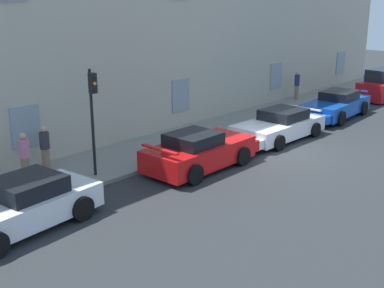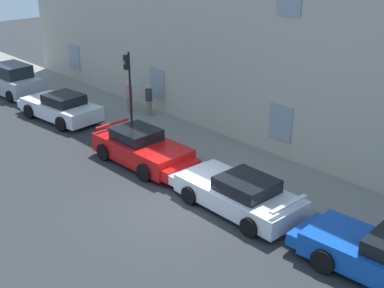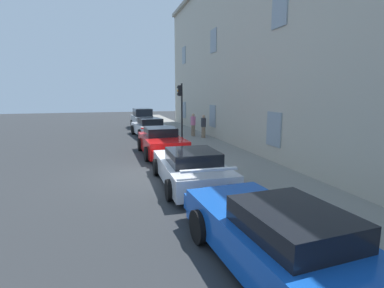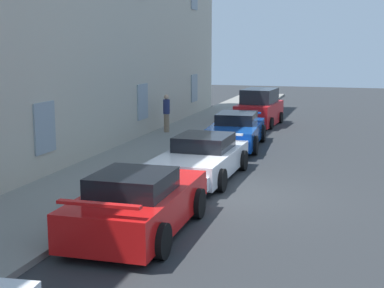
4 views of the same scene
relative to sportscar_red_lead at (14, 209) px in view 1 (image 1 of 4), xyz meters
name	(u,v)px [view 1 (image 1 of 4)]	position (x,y,z in m)	size (l,w,h in m)	color
ground_plane	(285,154)	(10.56, -1.65, -0.61)	(80.00, 80.00, 0.00)	#2B2D30
sidewalk	(206,134)	(10.56, 2.49, -0.54)	(60.00, 3.24, 0.14)	gray
building_facade	(150,6)	(10.56, 6.04, 4.95)	(39.09, 4.38, 11.08)	#BCB29E
sportscar_red_lead	(14,209)	(0.00, 0.00, 0.00)	(4.88, 2.48, 1.35)	white
sportscar_yellow_flank	(202,151)	(7.18, -0.27, 0.02)	(4.69, 2.19, 1.39)	red
sportscar_white_middle	(276,127)	(12.07, -0.21, -0.04)	(4.94, 2.27, 1.27)	white
sportscar_tail_end	(334,106)	(17.44, -0.13, 0.00)	(5.19, 2.31, 1.33)	#144CB2
hatchback_parked	(384,86)	(23.87, 0.01, 0.21)	(3.85, 2.06, 1.82)	red
traffic_light	(93,104)	(3.82, 1.54, 2.01)	(0.22, 0.36, 3.62)	black
pedestrian_admiring	(297,85)	(19.66, 3.45, 0.41)	(0.42, 0.42, 1.68)	#8C7259
pedestrian_strolling	(45,147)	(2.99, 3.33, 0.34)	(0.37, 0.37, 1.58)	#8C7259
pedestrian_bystander	(25,156)	(1.97, 2.89, 0.36)	(0.48, 0.48, 1.62)	#8C7259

